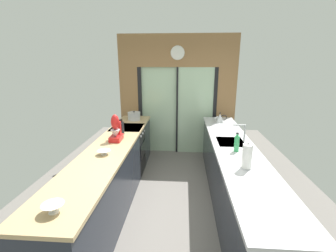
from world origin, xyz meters
The scene contains 14 objects.
ground_plane centered at (0.00, 0.60, -0.01)m, with size 5.04×7.60×0.02m, color slate.
back_wall_unit centered at (0.00, 2.40, 1.53)m, with size 2.64×0.12×2.70m.
left_counter_run centered at (-0.91, 0.13, 0.47)m, with size 0.62×3.80×0.92m.
right_counter_run centered at (0.91, 0.30, 0.46)m, with size 0.62×3.80×0.92m.
sink_faucet centered at (1.06, 0.55, 1.11)m, with size 0.19×0.02×0.28m.
oven_range centered at (-0.91, 1.25, 0.46)m, with size 0.60×0.60×0.92m.
mixing_bowl_near centered at (-0.89, -1.33, 0.96)m, with size 0.18×0.18×0.08m.
mixing_bowl_far centered at (-0.89, -0.10, 0.95)m, with size 0.17×0.17×0.06m.
knife_block centered at (-0.89, 0.76, 1.03)m, with size 0.08×0.14×0.29m.
stand_mixer centered at (-0.89, 0.48, 1.08)m, with size 0.17×0.27×0.42m.
stock_pot centered at (-0.89, 1.81, 1.00)m, with size 0.26×0.26×0.19m.
kettle centered at (0.89, 1.74, 1.01)m, with size 0.25×0.17×0.21m.
soap_bottle centered at (0.89, 0.15, 1.03)m, with size 0.07×0.07×0.27m.
paper_towel_roll centered at (0.89, -0.38, 1.06)m, with size 0.13×0.13×0.32m.
Camera 1 is at (0.16, -2.91, 2.11)m, focal length 24.83 mm.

